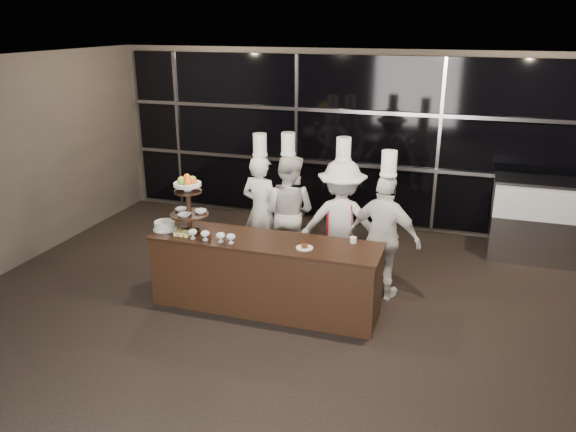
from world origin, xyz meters
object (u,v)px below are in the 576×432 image
(chef_d, at_px, (385,236))
(display_case, at_px, (544,217))
(chef_b, at_px, (288,211))
(chef_a, at_px, (261,210))
(display_stand, at_px, (188,199))
(buffet_counter, at_px, (265,274))
(chef_c, at_px, (341,222))
(layer_cake, at_px, (165,226))

(chef_d, bearing_deg, display_case, 43.06)
(display_case, height_order, chef_b, chef_b)
(chef_a, bearing_deg, chef_d, -13.72)
(display_stand, bearing_deg, buffet_counter, 0.01)
(display_stand, height_order, chef_a, chef_a)
(chef_b, bearing_deg, chef_a, -169.33)
(display_case, height_order, chef_c, chef_c)
(chef_a, relative_size, chef_b, 0.99)
(buffet_counter, height_order, chef_c, chef_c)
(chef_a, bearing_deg, layer_cake, -123.31)
(buffet_counter, height_order, chef_a, chef_a)
(chef_a, bearing_deg, chef_c, -8.72)
(buffet_counter, height_order, chef_b, chef_b)
(chef_b, height_order, chef_d, chef_b)
(chef_b, bearing_deg, display_stand, -124.58)
(display_case, distance_m, chef_b, 3.80)
(layer_cake, distance_m, chef_b, 1.81)
(display_case, distance_m, chef_c, 3.18)
(buffet_counter, xyz_separation_m, chef_b, (-0.12, 1.28, 0.39))
(chef_b, xyz_separation_m, chef_d, (1.45, -0.52, -0.02))
(buffet_counter, height_order, display_stand, display_stand)
(display_stand, distance_m, chef_b, 1.63)
(chef_b, bearing_deg, chef_d, -19.77)
(layer_cake, relative_size, chef_b, 0.15)
(chef_a, height_order, chef_d, chef_a)
(display_case, xyz_separation_m, chef_b, (-3.53, -1.42, 0.17))
(chef_a, bearing_deg, display_case, 20.84)
(buffet_counter, distance_m, display_stand, 1.33)
(display_case, bearing_deg, display_stand, -148.53)
(display_stand, distance_m, chef_c, 2.05)
(chef_a, height_order, chef_b, chef_b)
(buffet_counter, xyz_separation_m, chef_d, (1.34, 0.76, 0.38))
(chef_d, bearing_deg, chef_a, 166.28)
(display_case, relative_size, chef_c, 0.74)
(chef_b, bearing_deg, display_case, 21.88)
(chef_c, bearing_deg, buffet_counter, -124.86)
(chef_a, bearing_deg, display_stand, -112.38)
(display_stand, distance_m, chef_a, 1.39)
(layer_cake, bearing_deg, chef_a, 56.69)
(chef_b, height_order, chef_c, chef_c)
(buffet_counter, bearing_deg, chef_a, 112.49)
(layer_cake, relative_size, chef_d, 0.15)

